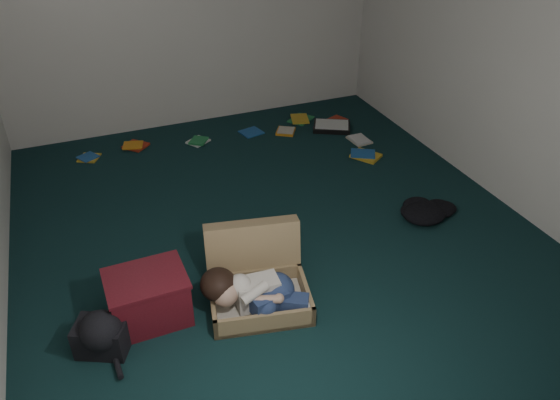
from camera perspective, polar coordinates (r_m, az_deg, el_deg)
floor at (r=4.46m, az=-0.72°, el=-2.81°), size 4.50×4.50×0.00m
wall_back at (r=5.92m, az=-9.28°, el=19.79°), size 4.50×0.00×4.50m
wall_front at (r=2.16m, az=21.49°, el=-6.89°), size 4.50×0.00×4.50m
wall_right at (r=4.90m, az=22.33°, el=15.13°), size 0.00×4.50×4.50m
suitcase at (r=3.74m, az=-2.44°, el=-8.24°), size 0.77×0.76×0.48m
person at (r=3.59m, az=-2.78°, el=-9.53°), size 0.68×0.44×0.30m
maroon_bin at (r=3.66m, az=-13.59°, el=-9.88°), size 0.51×0.41×0.35m
backpack at (r=3.57m, az=-18.11°, el=-13.34°), size 0.48×0.44×0.23m
clothing_pile at (r=4.77m, az=15.43°, el=-0.67°), size 0.48×0.45×0.12m
paper_tray at (r=6.08m, az=5.43°, el=7.66°), size 0.49×0.45×0.06m
book_scatter at (r=5.87m, az=-1.40°, el=6.67°), size 2.93×1.35×0.02m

